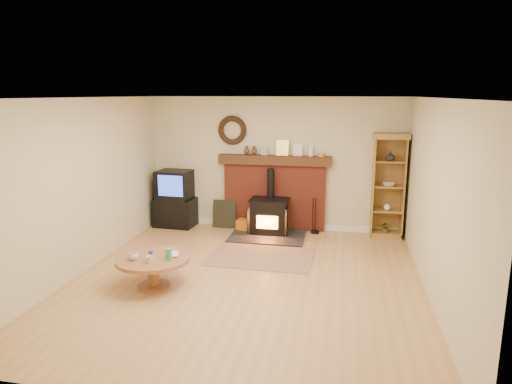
% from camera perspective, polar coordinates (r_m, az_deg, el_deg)
% --- Properties ---
extents(ground, '(5.50, 5.50, 0.00)m').
position_cam_1_polar(ground, '(6.74, -1.24, -11.00)').
color(ground, '#B8854C').
rests_on(ground, ground).
extents(room_shell, '(5.02, 5.52, 2.61)m').
position_cam_1_polar(room_shell, '(6.36, -1.29, 3.72)').
color(room_shell, beige).
rests_on(room_shell, ground).
extents(chimney_breast, '(2.20, 0.22, 1.78)m').
position_cam_1_polar(chimney_breast, '(9.01, 2.32, 0.33)').
color(chimney_breast, maroon).
rests_on(chimney_breast, ground).
extents(wood_stove, '(1.40, 1.00, 1.25)m').
position_cam_1_polar(wood_stove, '(8.74, 1.64, -3.20)').
color(wood_stove, black).
rests_on(wood_stove, ground).
extents(area_rug, '(1.72, 1.21, 0.01)m').
position_cam_1_polar(area_rug, '(7.62, 0.64, -8.12)').
color(area_rug, brown).
rests_on(area_rug, ground).
extents(tv_unit, '(0.82, 0.61, 1.15)m').
position_cam_1_polar(tv_unit, '(9.38, -10.10, -0.95)').
color(tv_unit, black).
rests_on(tv_unit, ground).
extents(curio_cabinet, '(0.63, 0.45, 1.96)m').
position_cam_1_polar(curio_cabinet, '(8.81, 16.18, 0.75)').
color(curio_cabinet, olive).
rests_on(curio_cabinet, ground).
extents(firelog_box, '(0.39, 0.29, 0.22)m').
position_cam_1_polar(firelog_box, '(9.01, -1.24, -4.19)').
color(firelog_box, '#D9BA07').
rests_on(firelog_box, ground).
extents(leaning_painting, '(0.47, 0.12, 0.56)m').
position_cam_1_polar(leaning_painting, '(9.22, -3.98, -2.75)').
color(leaning_painting, black).
rests_on(leaning_painting, ground).
extents(fire_tools, '(0.16, 0.16, 0.70)m').
position_cam_1_polar(fire_tools, '(8.94, 7.33, -4.47)').
color(fire_tools, black).
rests_on(fire_tools, ground).
extents(coffee_table, '(1.03, 1.03, 0.60)m').
position_cam_1_polar(coffee_table, '(6.56, -12.78, -8.63)').
color(coffee_table, brown).
rests_on(coffee_table, ground).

